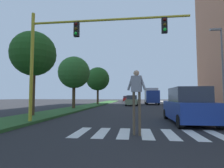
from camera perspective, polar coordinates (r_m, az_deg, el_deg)
name	(u,v)px	position (r m, az deg, el deg)	size (l,w,h in m)	color
ground_plane	(137,106)	(30.13, 7.91, -6.76)	(140.00, 140.00, 0.00)	#262628
crosswalk	(147,134)	(7.53, 10.92, -15.13)	(5.85, 2.20, 0.01)	silver
median_strip	(91,105)	(28.94, -6.77, -6.74)	(3.08, 64.00, 0.15)	#2D5B28
tree_mid	(34,54)	(14.41, -23.53, 8.65)	(3.21, 3.21, 6.03)	#4C3823
tree_far	(74,73)	(21.51, -11.89, 3.55)	(3.70, 3.70, 5.98)	#4C3823
tree_distant	(98,79)	(32.14, -4.50, 1.60)	(4.13, 4.13, 6.54)	#4C3823
sidewalk_right	(191,106)	(29.35, 23.67, -6.39)	(3.00, 64.00, 0.15)	#9E9991
traffic_light_gantry	(75,43)	(10.16, -11.48, 12.53)	(8.52, 0.30, 6.00)	gold
street_lamp_right	(221,62)	(18.94, 31.27, 6.08)	(1.02, 0.24, 7.50)	slate
pedestrian_performer	(136,92)	(7.02, 7.74, -2.38)	(0.75, 0.31, 2.49)	brown
suv_crossing	(188,106)	(10.94, 22.79, -6.51)	(1.96, 4.60, 1.97)	navy
sedan_midblock	(132,101)	(29.99, 6.39, -5.29)	(2.15, 4.44, 1.69)	gray
sedan_distant	(130,99)	(44.70, 5.81, -4.86)	(2.14, 4.47, 1.71)	#474C51
sedan_far_horizon	(126,99)	(57.25, 4.38, -4.68)	(1.99, 4.65, 1.70)	maroon
truck_box_delivery	(152,96)	(35.63, 12.37, -3.65)	(2.40, 6.20, 3.10)	navy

